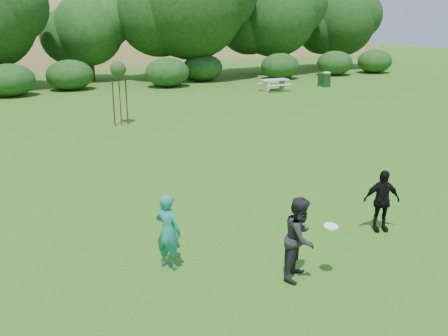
% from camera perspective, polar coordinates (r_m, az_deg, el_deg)
% --- Properties ---
extents(ground, '(120.00, 120.00, 0.00)m').
position_cam_1_polar(ground, '(10.48, 7.61, -10.09)').
color(ground, '#19470C').
rests_on(ground, ground).
extents(player_teal, '(0.61, 0.67, 1.53)m').
position_cam_1_polar(player_teal, '(9.75, -6.40, -7.20)').
color(player_teal, '#1C7E6D').
rests_on(player_teal, ground).
extents(player_grey, '(0.98, 0.95, 1.59)m').
position_cam_1_polar(player_grey, '(9.45, 8.70, -7.91)').
color(player_grey, black).
rests_on(player_grey, ground).
extents(player_black, '(0.92, 0.64, 1.44)m').
position_cam_1_polar(player_black, '(11.90, 17.56, -3.58)').
color(player_black, black).
rests_on(player_black, ground).
extents(trash_can_near, '(0.60, 0.60, 0.90)m').
position_cam_1_polar(trash_can_near, '(36.20, 11.15, 9.92)').
color(trash_can_near, '#143916').
rests_on(trash_can_near, ground).
extents(frisbee, '(0.27, 0.27, 0.06)m').
position_cam_1_polar(frisbee, '(9.37, 12.12, -6.54)').
color(frisbee, white).
rests_on(frisbee, ground).
extents(sapling, '(0.70, 0.70, 2.85)m').
position_cam_1_polar(sapling, '(22.72, -11.99, 10.80)').
color(sapling, '#381F16').
rests_on(sapling, ground).
extents(picnic_table, '(1.80, 1.48, 0.76)m').
position_cam_1_polar(picnic_table, '(33.22, 5.79, 9.65)').
color(picnic_table, beige).
rests_on(picnic_table, ground).
extents(trash_can_lidded, '(0.60, 0.60, 1.05)m').
position_cam_1_polar(trash_can_lidded, '(35.70, 11.61, 9.94)').
color(trash_can_lidded, '#153A18').
rests_on(trash_can_lidded, ground).
extents(hillside, '(150.00, 72.00, 52.00)m').
position_cam_1_polar(hillside, '(78.02, -22.90, 3.32)').
color(hillside, olive).
rests_on(hillside, ground).
extents(tree_row, '(53.92, 10.38, 9.62)m').
position_cam_1_polar(tree_row, '(37.30, -14.31, 16.74)').
color(tree_row, '#3A2616').
rests_on(tree_row, ground).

